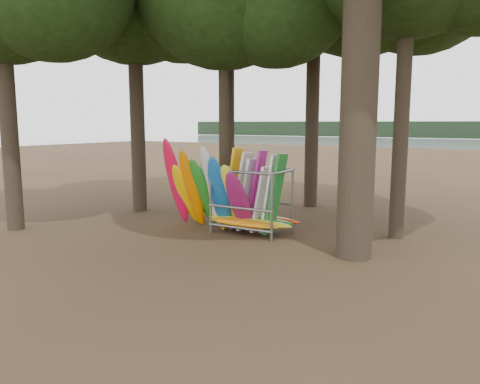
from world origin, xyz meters
The scene contains 4 objects.
ground centered at (0.00, 0.00, 0.00)m, with size 120.00×120.00×0.00m, color #47331E.
lake centered at (0.00, 60.00, 0.00)m, with size 160.00×160.00×0.00m, color gray.
kayak_row centered at (-0.93, 1.49, 1.28)m, with size 3.59×1.86×3.25m.
storage_rack centered at (0.62, 1.85, 1.00)m, with size 3.20×1.57×2.83m.
Camera 1 is at (8.26, -11.45, 3.65)m, focal length 35.00 mm.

